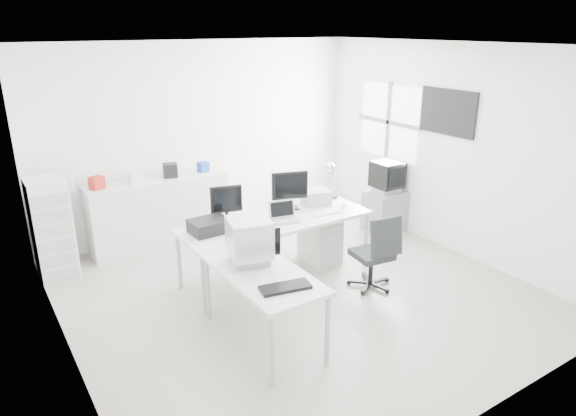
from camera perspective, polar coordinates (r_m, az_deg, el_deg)
floor at (r=6.18m, az=1.03°, el=-9.30°), size 5.00×5.00×0.01m
ceiling at (r=5.40m, az=1.22°, el=17.64°), size 5.00×5.00×0.01m
back_wall at (r=7.76m, az=-9.41°, el=7.60°), size 5.00×0.02×2.80m
left_wall at (r=4.77m, az=-24.59°, el=-1.71°), size 0.02×5.00×2.80m
right_wall at (r=7.29m, az=17.68°, el=6.16°), size 0.02×5.00×2.80m
window at (r=8.03m, az=11.12°, el=9.36°), size 0.02×1.20×1.10m
wall_picture at (r=7.24m, az=17.33°, el=10.15°), size 0.04×0.90×0.60m
main_desk at (r=6.39m, az=-1.21°, el=-4.49°), size 2.40×0.80×0.75m
side_desk at (r=5.16m, az=-2.76°, el=-10.82°), size 0.70×1.40×0.75m
drawer_pedestal at (r=6.82m, az=3.57°, el=-3.59°), size 0.40×0.50×0.60m
inkjet_printer at (r=5.93m, az=-8.74°, el=-1.98°), size 0.44×0.34×0.15m
lcd_monitor_small at (r=6.12m, az=-6.86°, el=0.42°), size 0.42×0.31×0.47m
lcd_monitor_large at (r=6.54m, az=0.19°, el=1.90°), size 0.50×0.33×0.49m
laptop at (r=6.16m, az=-0.35°, el=-0.69°), size 0.35×0.36×0.20m
white_keyboard at (r=6.48m, az=4.36°, el=-0.55°), size 0.39×0.18×0.02m
white_mouse at (r=6.68m, az=6.15°, el=0.25°), size 0.06×0.06×0.06m
laser_printer at (r=6.78m, az=3.15°, el=1.22°), size 0.40×0.37×0.19m
desk_lamp at (r=6.99m, az=5.11°, el=3.22°), size 0.19×0.19×0.54m
crt_monitor at (r=5.08m, az=-4.31°, el=-3.53°), size 0.52×0.52×0.49m
black_keyboard at (r=4.67m, az=-0.31°, el=-8.80°), size 0.49×0.27×0.03m
office_chair at (r=6.17m, az=9.31°, el=-4.71°), size 0.61×0.61×0.94m
tv_cabinet at (r=7.97m, az=10.70°, el=-0.31°), size 0.57×0.47×0.62m
crt_tv at (r=7.81m, az=10.95°, el=3.38°), size 0.50×0.48×0.45m
sideboard at (r=7.49m, az=-14.05°, el=-0.46°), size 1.95×0.49×0.98m
clutter_box_a at (r=7.12m, az=-20.48°, el=2.64°), size 0.20×0.19×0.16m
clutter_box_b at (r=7.23m, az=-16.65°, el=3.31°), size 0.17×0.15×0.16m
clutter_box_c at (r=7.37m, az=-12.96°, el=4.10°), size 0.24×0.23×0.19m
clutter_box_d at (r=7.56m, az=-9.40°, el=4.52°), size 0.17×0.15×0.14m
clutter_bottle at (r=7.09m, az=-22.92°, el=2.51°), size 0.07×0.07×0.22m
filing_cabinet at (r=6.94m, az=-24.76°, el=-2.09°), size 0.44×0.53×1.26m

